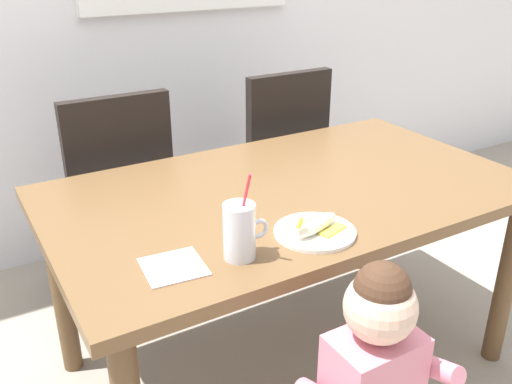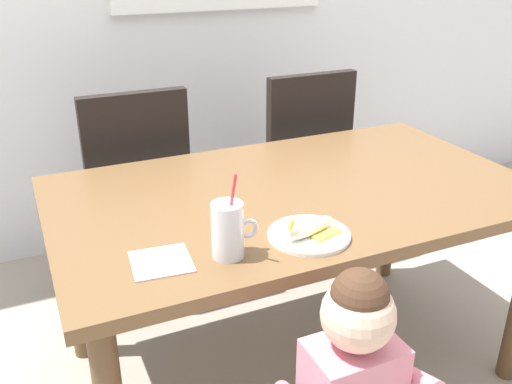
{
  "view_description": "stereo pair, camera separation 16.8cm",
  "coord_description": "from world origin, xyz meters",
  "px_view_note": "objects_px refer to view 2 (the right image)",
  "views": [
    {
      "loc": [
        -0.96,
        -1.42,
        1.48
      ],
      "look_at": [
        -0.18,
        -0.09,
        0.79
      ],
      "focal_mm": 39.3,
      "sensor_mm": 36.0,
      "label": 1
    },
    {
      "loc": [
        -0.81,
        -1.49,
        1.48
      ],
      "look_at": [
        -0.18,
        -0.09,
        0.79
      ],
      "focal_mm": 39.3,
      "sensor_mm": 36.0,
      "label": 2
    }
  ],
  "objects_px": {
    "snack_plate": "(309,235)",
    "paper_napkin": "(161,262)",
    "milk_cup": "(228,233)",
    "peeled_banana": "(311,228)",
    "dining_chair_right": "(297,156)",
    "dining_table": "(294,213)",
    "toddler_standing": "(352,384)",
    "dining_chair_left": "(135,183)"
  },
  "relations": [
    {
      "from": "peeled_banana",
      "to": "dining_chair_right",
      "type": "bearing_deg",
      "value": 63.53
    },
    {
      "from": "paper_napkin",
      "to": "peeled_banana",
      "type": "bearing_deg",
      "value": -5.82
    },
    {
      "from": "toddler_standing",
      "to": "snack_plate",
      "type": "height_order",
      "value": "toddler_standing"
    },
    {
      "from": "dining_chair_right",
      "to": "milk_cup",
      "type": "distance_m",
      "value": 1.3
    },
    {
      "from": "milk_cup",
      "to": "peeled_banana",
      "type": "relative_size",
      "value": 1.41
    },
    {
      "from": "milk_cup",
      "to": "peeled_banana",
      "type": "bearing_deg",
      "value": -0.7
    },
    {
      "from": "dining_chair_right",
      "to": "snack_plate",
      "type": "xyz_separation_m",
      "value": [
        -0.52,
        -1.03,
        0.2
      ]
    },
    {
      "from": "toddler_standing",
      "to": "paper_napkin",
      "type": "bearing_deg",
      "value": 131.73
    },
    {
      "from": "dining_table",
      "to": "peeled_banana",
      "type": "height_order",
      "value": "peeled_banana"
    },
    {
      "from": "toddler_standing",
      "to": "dining_chair_right",
      "type": "bearing_deg",
      "value": 67.0
    },
    {
      "from": "dining_chair_left",
      "to": "toddler_standing",
      "type": "bearing_deg",
      "value": 98.39
    },
    {
      "from": "dining_table",
      "to": "dining_chair_right",
      "type": "bearing_deg",
      "value": 61.05
    },
    {
      "from": "dining_chair_right",
      "to": "peeled_banana",
      "type": "height_order",
      "value": "dining_chair_right"
    },
    {
      "from": "dining_chair_left",
      "to": "milk_cup",
      "type": "bearing_deg",
      "value": 91.65
    },
    {
      "from": "dining_chair_right",
      "to": "paper_napkin",
      "type": "height_order",
      "value": "dining_chair_right"
    },
    {
      "from": "dining_chair_left",
      "to": "peeled_banana",
      "type": "xyz_separation_m",
      "value": [
        0.27,
        -1.03,
        0.22
      ]
    },
    {
      "from": "dining_chair_right",
      "to": "paper_napkin",
      "type": "distance_m",
      "value": 1.37
    },
    {
      "from": "dining_chair_left",
      "to": "toddler_standing",
      "type": "relative_size",
      "value": 1.15
    },
    {
      "from": "peeled_banana",
      "to": "paper_napkin",
      "type": "relative_size",
      "value": 1.17
    },
    {
      "from": "snack_plate",
      "to": "peeled_banana",
      "type": "height_order",
      "value": "peeled_banana"
    },
    {
      "from": "toddler_standing",
      "to": "peeled_banana",
      "type": "distance_m",
      "value": 0.42
    },
    {
      "from": "paper_napkin",
      "to": "dining_chair_right",
      "type": "bearing_deg",
      "value": 46.94
    },
    {
      "from": "dining_chair_left",
      "to": "toddler_standing",
      "type": "xyz_separation_m",
      "value": [
        0.2,
        -1.37,
        -0.02
      ]
    },
    {
      "from": "milk_cup",
      "to": "snack_plate",
      "type": "distance_m",
      "value": 0.25
    },
    {
      "from": "peeled_banana",
      "to": "milk_cup",
      "type": "bearing_deg",
      "value": 179.3
    },
    {
      "from": "dining_table",
      "to": "snack_plate",
      "type": "bearing_deg",
      "value": -110.99
    },
    {
      "from": "dining_chair_right",
      "to": "milk_cup",
      "type": "height_order",
      "value": "milk_cup"
    },
    {
      "from": "milk_cup",
      "to": "peeled_banana",
      "type": "xyz_separation_m",
      "value": [
        0.24,
        -0.0,
        -0.04
      ]
    },
    {
      "from": "dining_chair_right",
      "to": "paper_napkin",
      "type": "bearing_deg",
      "value": 46.94
    },
    {
      "from": "snack_plate",
      "to": "paper_napkin",
      "type": "relative_size",
      "value": 1.53
    },
    {
      "from": "dining_table",
      "to": "peeled_banana",
      "type": "xyz_separation_m",
      "value": [
        -0.12,
        -0.31,
        0.12
      ]
    },
    {
      "from": "dining_chair_right",
      "to": "milk_cup",
      "type": "xyz_separation_m",
      "value": [
        -0.76,
        -1.03,
        0.26
      ]
    },
    {
      "from": "snack_plate",
      "to": "dining_chair_left",
      "type": "bearing_deg",
      "value": 104.83
    },
    {
      "from": "dining_chair_left",
      "to": "peeled_banana",
      "type": "distance_m",
      "value": 1.09
    },
    {
      "from": "toddler_standing",
      "to": "paper_napkin",
      "type": "height_order",
      "value": "toddler_standing"
    },
    {
      "from": "dining_table",
      "to": "milk_cup",
      "type": "bearing_deg",
      "value": -139.03
    },
    {
      "from": "dining_table",
      "to": "paper_napkin",
      "type": "height_order",
      "value": "paper_napkin"
    },
    {
      "from": "dining_chair_left",
      "to": "snack_plate",
      "type": "height_order",
      "value": "dining_chair_left"
    },
    {
      "from": "dining_table",
      "to": "toddler_standing",
      "type": "xyz_separation_m",
      "value": [
        -0.19,
        -0.66,
        -0.12
      ]
    },
    {
      "from": "dining_chair_left",
      "to": "dining_chair_right",
      "type": "distance_m",
      "value": 0.79
    },
    {
      "from": "toddler_standing",
      "to": "snack_plate",
      "type": "relative_size",
      "value": 3.64
    },
    {
      "from": "dining_table",
      "to": "snack_plate",
      "type": "xyz_separation_m",
      "value": [
        -0.12,
        -0.31,
        0.09
      ]
    }
  ]
}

